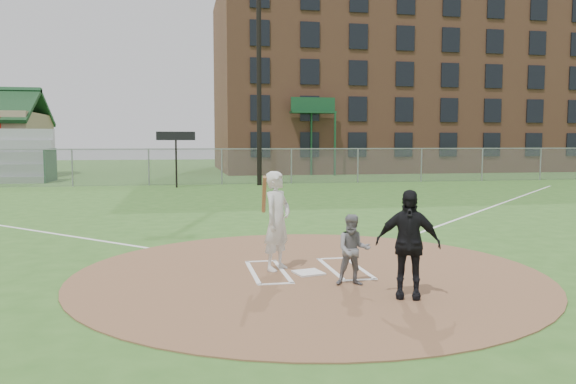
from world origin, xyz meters
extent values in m
plane|color=#326221|center=(0.00, 0.00, 0.00)|extent=(140.00, 140.00, 0.00)
cylinder|color=brown|center=(0.00, 0.00, 0.01)|extent=(8.40, 8.40, 0.02)
cube|color=silver|center=(-0.03, -0.12, 0.04)|extent=(0.57, 0.57, 0.03)
cube|color=white|center=(9.00, 9.00, 0.01)|extent=(17.04, 17.04, 0.01)
imported|color=slate|center=(0.51, -1.04, 0.60)|extent=(0.64, 0.54, 1.17)
imported|color=black|center=(1.09, -1.89, 0.84)|extent=(1.04, 0.73, 1.64)
cube|color=white|center=(-1.00, 0.15, 0.03)|extent=(0.08, 1.80, 0.01)
cube|color=white|center=(-0.45, 0.15, 0.03)|extent=(0.08, 1.80, 0.01)
cube|color=white|center=(-0.72, 1.05, 0.03)|extent=(0.62, 0.08, 0.01)
cube|color=white|center=(-0.72, -0.75, 0.03)|extent=(0.62, 0.08, 0.01)
cube|color=white|center=(1.00, 0.15, 0.03)|extent=(0.08, 1.80, 0.01)
cube|color=white|center=(0.45, 0.15, 0.03)|extent=(0.08, 1.80, 0.01)
cube|color=white|center=(0.72, 1.05, 0.03)|extent=(0.62, 0.08, 0.01)
cube|color=white|center=(0.72, -0.75, 0.03)|extent=(0.62, 0.08, 0.01)
imported|color=silver|center=(-0.52, 0.30, 0.93)|extent=(0.77, 0.78, 1.81)
cylinder|color=#94633B|center=(-0.82, -0.10, 1.45)|extent=(0.13, 0.60, 0.70)
cube|color=slate|center=(0.00, 22.00, 1.00)|extent=(56.00, 0.03, 2.00)
cube|color=gray|center=(0.00, 22.00, 2.00)|extent=(56.00, 0.06, 0.06)
cube|color=gray|center=(0.00, 22.00, 1.00)|extent=(56.08, 0.08, 2.00)
cube|color=#194728|center=(-10.00, 26.20, 1.00)|extent=(0.08, 3.20, 2.00)
cube|color=brown|center=(16.00, 38.00, 7.50)|extent=(30.00, 16.00, 15.00)
cube|color=black|center=(15.90, 29.94, 7.40)|extent=(26.60, 0.10, 12.20)
cube|color=#194728|center=(7.00, 29.34, 4.50)|extent=(3.20, 1.00, 0.15)
cube|color=#194728|center=(7.00, 29.84, 2.25)|extent=(0.12, 0.12, 4.50)
cube|color=#194728|center=(8.50, 28.89, 2.25)|extent=(0.12, 0.12, 4.50)
cube|color=#194728|center=(7.00, 29.34, 5.05)|extent=(3.20, 0.08, 1.00)
cylinder|color=black|center=(2.00, 21.00, 6.00)|extent=(0.26, 0.26, 12.00)
cylinder|color=black|center=(-2.50, 20.20, 1.30)|extent=(0.10, 0.10, 2.60)
cube|color=black|center=(-2.50, 20.20, 2.70)|extent=(2.00, 0.10, 0.45)
camera|label=1|loc=(-2.23, -9.73, 2.35)|focal=35.00mm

